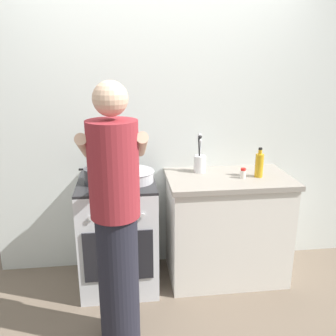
{
  "coord_description": "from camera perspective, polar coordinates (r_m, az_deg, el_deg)",
  "views": [
    {
      "loc": [
        -0.28,
        -2.51,
        1.81
      ],
      "look_at": [
        0.05,
        0.12,
        1.0
      ],
      "focal_mm": 38.4,
      "sensor_mm": 36.0,
      "label": 1
    }
  ],
  "objects": [
    {
      "name": "countertop",
      "position": [
        3.1,
        9.26,
        -9.23
      ],
      "size": [
        1.0,
        0.6,
        0.9
      ],
      "color": "silver",
      "rests_on": "ground"
    },
    {
      "name": "ground",
      "position": [
        3.11,
        -0.68,
        -18.62
      ],
      "size": [
        6.0,
        6.0,
        0.0
      ],
      "primitive_type": "plane",
      "color": "#6B5B4C"
    },
    {
      "name": "utensil_crock",
      "position": [
        3.0,
        5.05,
        1.02
      ],
      "size": [
        0.1,
        0.1,
        0.33
      ],
      "color": "silver",
      "rests_on": "countertop"
    },
    {
      "name": "oil_bottle",
      "position": [
        2.95,
        14.28,
        0.5
      ],
      "size": [
        0.07,
        0.07,
        0.24
      ],
      "color": "gold",
      "rests_on": "countertop"
    },
    {
      "name": "pot",
      "position": [
        2.78,
        -11.14,
        -1.19
      ],
      "size": [
        0.27,
        0.21,
        0.12
      ],
      "color": "#38383D",
      "rests_on": "stove_range"
    },
    {
      "name": "spice_bottle",
      "position": [
        2.9,
        11.83,
        -0.83
      ],
      "size": [
        0.04,
        0.04,
        0.08
      ],
      "color": "silver",
      "rests_on": "countertop"
    },
    {
      "name": "back_wall",
      "position": [
        3.1,
        1.9,
        6.57
      ],
      "size": [
        3.2,
        0.1,
        2.5
      ],
      "color": "silver",
      "rests_on": "ground"
    },
    {
      "name": "stove_range",
      "position": [
        2.99,
        -7.83,
        -10.26
      ],
      "size": [
        0.6,
        0.62,
        0.9
      ],
      "color": "silver",
      "rests_on": "ground"
    },
    {
      "name": "mixing_bowl",
      "position": [
        2.77,
        -5.35,
        -1.17
      ],
      "size": [
        0.31,
        0.31,
        0.09
      ],
      "color": "#B7B7BC",
      "rests_on": "stove_range"
    },
    {
      "name": "person",
      "position": [
        2.24,
        -8.26,
        -8.34
      ],
      "size": [
        0.41,
        0.5,
        1.7
      ],
      "color": "black",
      "rests_on": "ground"
    }
  ]
}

